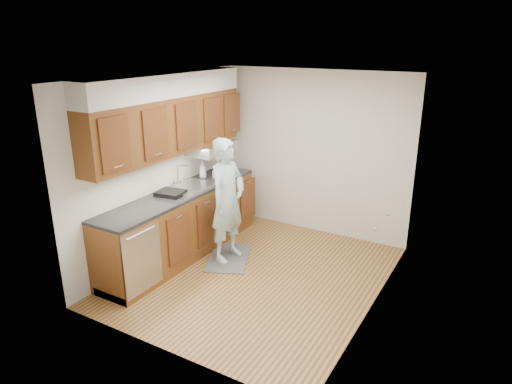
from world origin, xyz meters
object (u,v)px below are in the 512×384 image
person (227,192)px  steel_can (217,178)px  soap_bottle_b (216,172)px  soap_bottle_a (203,169)px  dish_rack (171,193)px

person → steel_can: 0.61m
soap_bottle_b → steel_can: soap_bottle_b is taller
soap_bottle_a → soap_bottle_b: 0.20m
person → dish_rack: 0.76m
person → dish_rack: (-0.65, -0.39, -0.01)m
person → soap_bottle_a: size_ratio=7.12×
soap_bottle_b → dish_rack: soap_bottle_b is taller
person → soap_bottle_b: bearing=49.6°
dish_rack → steel_can: bearing=67.7°
soap_bottle_a → dish_rack: 0.86m
person → dish_rack: person is taller
soap_bottle_b → steel_can: size_ratio=1.62×
steel_can → dish_rack: bearing=-104.0°
steel_can → dish_rack: size_ratio=0.30×
soap_bottle_a → dish_rack: soap_bottle_a is taller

